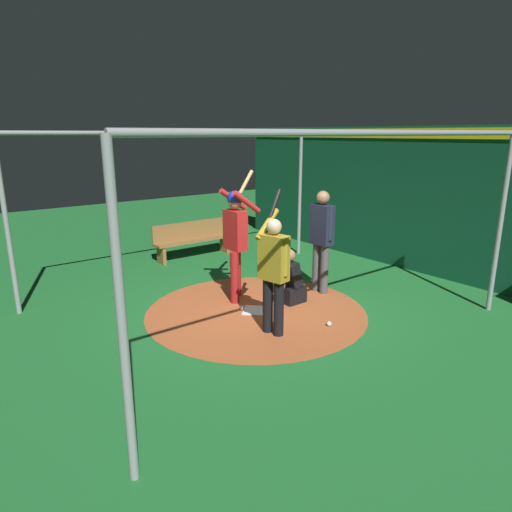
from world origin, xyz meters
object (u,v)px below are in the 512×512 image
at_px(bench, 193,239).
at_px(batter, 236,233).
at_px(home_plate, 256,310).
at_px(catcher, 289,282).
at_px(umpire, 322,236).
at_px(baseball_0, 329,324).
at_px(visitor, 274,268).
at_px(baseball_1, 242,308).

bearing_deg(bench, batter, 74.44).
relative_size(home_plate, catcher, 0.44).
xyz_separation_m(batter, bench, (-0.81, -2.90, -0.74)).
distance_m(home_plate, umpire, 1.85).
relative_size(batter, baseball_0, 30.30).
distance_m(home_plate, bench, 3.72).
relative_size(umpire, visitor, 0.90).
distance_m(bench, baseball_0, 4.78).
relative_size(catcher, umpire, 0.51).
bearing_deg(baseball_0, batter, -77.06).
height_order(catcher, umpire, umpire).
bearing_deg(baseball_1, home_plate, 133.27).
relative_size(umpire, baseball_1, 25.36).
bearing_deg(batter, baseball_0, 102.94).
relative_size(umpire, bench, 0.96).
bearing_deg(batter, visitor, 75.00).
xyz_separation_m(umpire, visitor, (1.84, 0.85, -0.07)).
relative_size(batter, visitor, 1.08).
relative_size(batter, umpire, 1.19).
height_order(home_plate, bench, bench).
bearing_deg(baseball_1, baseball_0, 116.58).
bearing_deg(batter, umpire, 155.92).
distance_m(batter, baseball_1, 1.28).
xyz_separation_m(batter, baseball_0, (-0.42, 1.85, -1.15)).
distance_m(batter, visitor, 1.56).
bearing_deg(home_plate, bench, -104.00).
distance_m(catcher, baseball_1, 0.96).
relative_size(catcher, visitor, 0.46).
bearing_deg(baseball_0, baseball_1, -63.42).
xyz_separation_m(visitor, baseball_1, (-0.15, -0.99, -0.95)).
distance_m(catcher, visitor, 1.44).
xyz_separation_m(bench, baseball_0, (0.38, 4.75, -0.41)).
xyz_separation_m(catcher, baseball_0, (0.21, 1.15, -0.33)).
relative_size(bench, baseball_1, 26.32).
bearing_deg(baseball_1, batter, -116.09).
height_order(catcher, baseball_1, catcher).
bearing_deg(visitor, baseball_1, -110.78).
xyz_separation_m(catcher, bench, (-0.18, -3.60, 0.08)).
height_order(visitor, baseball_1, visitor).
distance_m(visitor, baseball_1, 1.38).
distance_m(home_plate, batter, 1.36).
bearing_deg(umpire, home_plate, 1.28).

